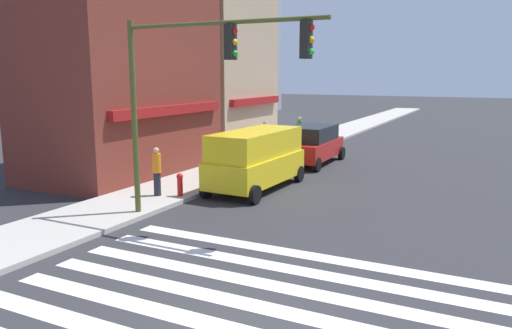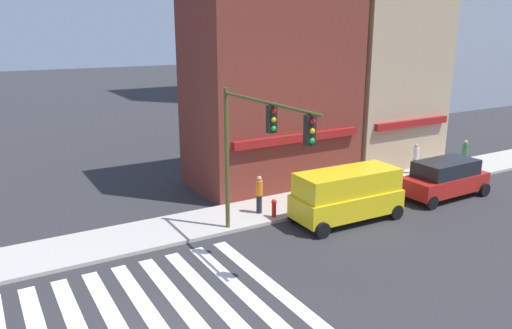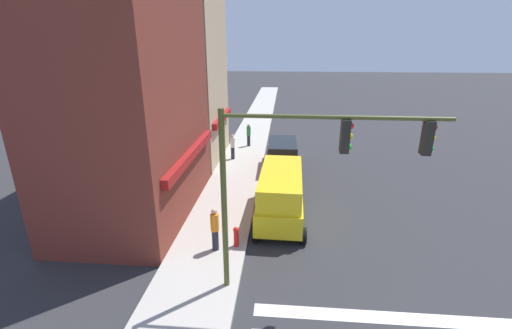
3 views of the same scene
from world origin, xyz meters
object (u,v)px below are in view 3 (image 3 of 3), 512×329
object	(u,v)px
pedestrian_orange_vest	(215,229)
suv_red	(282,155)
van_yellow	(281,193)
fire_hydrant	(236,236)
traffic_signal	(304,165)
pedestrian_white_shirt	(233,146)
pedestrian_green_top	(249,135)

from	to	relation	value
pedestrian_orange_vest	suv_red	bearing A→B (deg)	-120.84
suv_red	van_yellow	bearing A→B (deg)	178.72
suv_red	pedestrian_orange_vest	distance (m)	9.82
pedestrian_orange_vest	fire_hydrant	size ratio (longest dim) A/B	2.10
traffic_signal	pedestrian_white_shirt	distance (m)	14.21
pedestrian_white_shirt	fire_hydrant	world-z (taller)	pedestrian_white_shirt
suv_red	pedestrian_green_top	bearing A→B (deg)	27.16
traffic_signal	van_yellow	size ratio (longest dim) A/B	1.27
fire_hydrant	pedestrian_orange_vest	bearing A→B (deg)	111.94
traffic_signal	pedestrian_orange_vest	distance (m)	5.07
suv_red	fire_hydrant	world-z (taller)	suv_red
pedestrian_white_shirt	pedestrian_green_top	distance (m)	3.41
van_yellow	suv_red	size ratio (longest dim) A/B	1.07
van_yellow	suv_red	world-z (taller)	van_yellow
pedestrian_orange_vest	fire_hydrant	distance (m)	0.96
pedestrian_white_shirt	pedestrian_orange_vest	size ratio (longest dim) A/B	1.00
van_yellow	pedestrian_green_top	size ratio (longest dim) A/B	2.85
pedestrian_green_top	pedestrian_orange_vest	bearing A→B (deg)	-175.41
traffic_signal	pedestrian_green_top	bearing A→B (deg)	11.56
pedestrian_green_top	fire_hydrant	world-z (taller)	pedestrian_green_top
pedestrian_white_shirt	suv_red	bearing A→B (deg)	-58.03
pedestrian_white_shirt	van_yellow	bearing A→B (deg)	-99.41
van_yellow	pedestrian_white_shirt	size ratio (longest dim) A/B	2.85
pedestrian_white_shirt	pedestrian_green_top	world-z (taller)	same
traffic_signal	van_yellow	bearing A→B (deg)	7.63
suv_red	fire_hydrant	xyz separation A→B (m)	(-9.19, 1.70, -0.42)
van_yellow	fire_hydrant	bearing A→B (deg)	149.98
pedestrian_orange_vest	pedestrian_white_shirt	bearing A→B (deg)	-101.20
van_yellow	fire_hydrant	world-z (taller)	van_yellow
pedestrian_orange_vest	pedestrian_green_top	distance (m)	14.47
van_yellow	fire_hydrant	size ratio (longest dim) A/B	6.00
pedestrian_white_shirt	fire_hydrant	size ratio (longest dim) A/B	2.10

